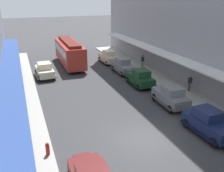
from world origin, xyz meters
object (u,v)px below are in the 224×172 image
at_px(parked_car_3, 209,122).
at_px(fire_hydrant, 48,149).
at_px(pedestrian_1, 143,61).
at_px(parked_car_7, 140,77).
at_px(parked_car_0, 123,66).
at_px(parked_car_4, 109,57).
at_px(streetcar, 70,52).
at_px(parked_car_5, 171,96).
at_px(parked_car_6, 44,70).
at_px(pedestrian_0, 190,83).

bearing_deg(parked_car_3, fire_hydrant, 172.71).
bearing_deg(pedestrian_1, parked_car_7, -119.84).
height_order(parked_car_0, parked_car_4, same).
height_order(parked_car_3, streetcar, streetcar).
distance_m(fire_hydrant, pedestrian_1, 20.78).
distance_m(parked_car_5, parked_car_6, 15.35).
xyz_separation_m(parked_car_6, parked_car_7, (9.25, -6.60, 0.00)).
height_order(parked_car_0, parked_car_5, same).
bearing_deg(parked_car_0, parked_car_7, -91.83).
bearing_deg(pedestrian_0, parked_car_3, -118.09).
xyz_separation_m(parked_car_7, pedestrian_0, (3.71, -3.52, 0.05)).
height_order(parked_car_5, pedestrian_1, parked_car_5).
bearing_deg(parked_car_3, streetcar, 103.71).
bearing_deg(pedestrian_0, parked_car_6, 142.03).
xyz_separation_m(parked_car_3, pedestrian_0, (3.78, 7.08, 0.05)).
xyz_separation_m(streetcar, fire_hydrant, (-5.65, -20.09, -1.34)).
distance_m(parked_car_4, parked_car_5, 15.50).
bearing_deg(pedestrian_1, streetcar, 149.83).
height_order(parked_car_0, parked_car_7, same).
xyz_separation_m(parked_car_6, fire_hydrant, (-1.71, -15.81, -0.38)).
relative_size(pedestrian_0, pedestrian_1, 0.98).
xyz_separation_m(parked_car_3, parked_car_5, (0.25, 5.08, 0.00)).
xyz_separation_m(streetcar, pedestrian_1, (8.66, -5.04, -0.89)).
xyz_separation_m(parked_car_5, fire_hydrant, (-11.14, -3.69, -0.38)).
bearing_deg(fire_hydrant, parked_car_0, 51.82).
bearing_deg(parked_car_4, fire_hydrant, -119.86).
bearing_deg(pedestrian_1, parked_car_4, 128.55).
bearing_deg(pedestrian_1, parked_car_3, -101.76).
height_order(pedestrian_0, pedestrian_1, pedestrian_1).
bearing_deg(parked_car_5, parked_car_6, 127.89).
bearing_deg(pedestrian_1, parked_car_0, -164.05).
height_order(parked_car_4, parked_car_7, same).
relative_size(fire_hydrant, pedestrian_1, 0.49).
distance_m(parked_car_0, pedestrian_0, 9.17).
bearing_deg(pedestrian_0, parked_car_4, 105.14).
height_order(parked_car_6, pedestrian_0, parked_car_6).
distance_m(parked_car_4, pedestrian_1, 5.29).
distance_m(parked_car_4, fire_hydrant, 22.13).
bearing_deg(parked_car_3, parked_car_6, 118.10).
xyz_separation_m(parked_car_7, pedestrian_1, (3.35, 5.84, 0.07)).
bearing_deg(parked_car_5, parked_car_7, 91.83).
height_order(parked_car_3, parked_car_5, same).
xyz_separation_m(parked_car_0, parked_car_5, (0.02, -10.45, 0.00)).
height_order(parked_car_0, parked_car_3, same).
bearing_deg(fire_hydrant, parked_car_7, 40.04).
distance_m(parked_car_3, streetcar, 22.13).
height_order(streetcar, fire_hydrant, streetcar).
distance_m(parked_car_4, pedestrian_0, 13.99).
xyz_separation_m(parked_car_6, pedestrian_0, (12.96, -10.12, 0.05)).
bearing_deg(parked_car_6, parked_car_3, -61.90).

